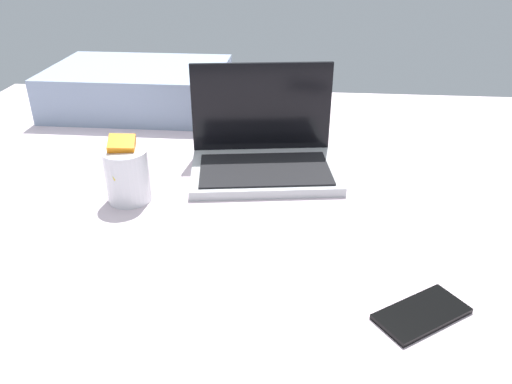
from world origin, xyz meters
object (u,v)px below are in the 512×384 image
at_px(snack_cup, 127,173).
at_px(pillow, 140,88).
at_px(laptop, 264,152).
at_px(cell_phone, 422,314).

xyz_separation_m(snack_cup, pillow, (-0.15, 0.57, 0.01)).
distance_m(laptop, pillow, 0.58).
xyz_separation_m(laptop, pillow, (-0.41, 0.41, 0.02)).
bearing_deg(snack_cup, cell_phone, -29.74).
bearing_deg(snack_cup, laptop, 32.33).
xyz_separation_m(snack_cup, cell_phone, (0.54, -0.31, -0.06)).
distance_m(snack_cup, cell_phone, 0.62).
height_order(cell_phone, pillow, pillow).
bearing_deg(laptop, cell_phone, -68.73).
distance_m(cell_phone, pillow, 1.12).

